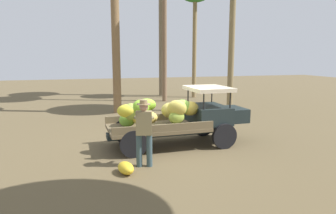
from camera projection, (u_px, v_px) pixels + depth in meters
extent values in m
plane|color=brown|center=(163.00, 144.00, 9.82)|extent=(60.00, 60.00, 0.00)
cube|color=#1D2727|center=(171.00, 132.00, 9.60)|extent=(4.01, 0.56, 0.16)
cylinder|color=black|center=(203.00, 125.00, 10.79)|extent=(0.78, 0.16, 0.78)
cylinder|color=black|center=(224.00, 136.00, 9.28)|extent=(0.78, 0.16, 0.78)
cylinder|color=black|center=(124.00, 131.00, 9.96)|extent=(0.78, 0.16, 0.78)
cylinder|color=black|center=(134.00, 144.00, 8.46)|extent=(0.78, 0.16, 0.78)
cube|color=brown|center=(157.00, 127.00, 9.44)|extent=(3.05, 1.81, 0.10)
cube|color=brown|center=(151.00, 117.00, 10.16)|extent=(3.00, 0.17, 0.22)
cube|color=brown|center=(165.00, 128.00, 8.66)|extent=(3.00, 0.17, 0.22)
cube|color=#1D2727|center=(208.00, 114.00, 9.89)|extent=(1.15, 1.55, 0.55)
cube|color=#1D2727|center=(232.00, 114.00, 10.16)|extent=(0.73, 1.08, 0.44)
cylinder|color=black|center=(212.00, 94.00, 10.53)|extent=(0.04, 0.04, 0.55)
cylinder|color=black|center=(230.00, 99.00, 9.32)|extent=(0.04, 0.04, 0.55)
cylinder|color=black|center=(188.00, 95.00, 10.27)|extent=(0.04, 0.04, 0.55)
cylinder|color=black|center=(204.00, 101.00, 9.06)|extent=(0.04, 0.04, 0.55)
cube|color=beige|center=(208.00, 89.00, 9.75)|extent=(1.27, 1.56, 0.12)
ellipsoid|color=#95AF3C|center=(177.00, 117.00, 8.89)|extent=(0.53, 0.46, 0.45)
ellipsoid|color=#82BE2C|center=(141.00, 108.00, 8.69)|extent=(0.68, 0.70, 0.53)
ellipsoid|color=#8BC143|center=(182.00, 107.00, 9.31)|extent=(0.82, 0.83, 0.59)
ellipsoid|color=yellow|center=(140.00, 116.00, 9.03)|extent=(0.66, 0.66, 0.54)
ellipsoid|color=#80BF3E|center=(127.00, 120.00, 9.17)|extent=(0.59, 0.58, 0.51)
ellipsoid|color=gold|center=(147.00, 118.00, 9.15)|extent=(0.72, 0.65, 0.48)
ellipsoid|color=#98AE3F|center=(131.00, 112.00, 8.70)|extent=(0.69, 0.70, 0.54)
ellipsoid|color=#A6BB39|center=(130.00, 116.00, 9.55)|extent=(0.85, 0.79, 0.54)
ellipsoid|color=gold|center=(177.00, 108.00, 8.88)|extent=(0.73, 0.70, 0.55)
ellipsoid|color=yellow|center=(127.00, 111.00, 8.67)|extent=(0.74, 0.70, 0.39)
ellipsoid|color=#86C12E|center=(146.00, 105.00, 9.83)|extent=(0.69, 0.59, 0.55)
ellipsoid|color=#B2BF41|center=(128.00, 115.00, 9.39)|extent=(0.72, 0.68, 0.55)
ellipsoid|color=gold|center=(170.00, 110.00, 9.67)|extent=(0.79, 0.79, 0.57)
ellipsoid|color=gold|center=(190.00, 108.00, 9.36)|extent=(0.76, 0.75, 0.48)
cylinder|color=#354A50|center=(139.00, 151.00, 7.77)|extent=(0.15, 0.15, 0.84)
cylinder|color=#354A50|center=(149.00, 150.00, 7.79)|extent=(0.15, 0.15, 0.84)
cube|color=olive|center=(144.00, 123.00, 7.66)|extent=(0.44, 0.32, 0.60)
cylinder|color=olive|center=(140.00, 119.00, 7.74)|extent=(0.26, 0.40, 0.10)
cylinder|color=olive|center=(148.00, 119.00, 7.75)|extent=(0.37, 0.33, 0.10)
sphere|color=tan|center=(144.00, 107.00, 7.59)|extent=(0.22, 0.22, 0.22)
cylinder|color=#927752|center=(144.00, 104.00, 7.58)|extent=(0.34, 0.34, 0.02)
cylinder|color=#927752|center=(144.00, 102.00, 7.57)|extent=(0.20, 0.20, 0.10)
ellipsoid|color=yellow|center=(126.00, 168.00, 7.34)|extent=(0.46, 0.68, 0.30)
cylinder|color=#726149|center=(162.00, 22.00, 21.03)|extent=(0.41, 0.41, 10.23)
cylinder|color=brown|center=(115.00, 29.00, 14.67)|extent=(0.40, 0.40, 8.14)
cylinder|color=olive|center=(232.00, 34.00, 14.99)|extent=(0.30, 0.30, 7.77)
cylinder|color=olive|center=(194.00, 47.00, 20.47)|extent=(0.27, 0.27, 6.78)
cylinder|color=brown|center=(164.00, 12.00, 18.35)|extent=(0.28, 0.28, 10.79)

